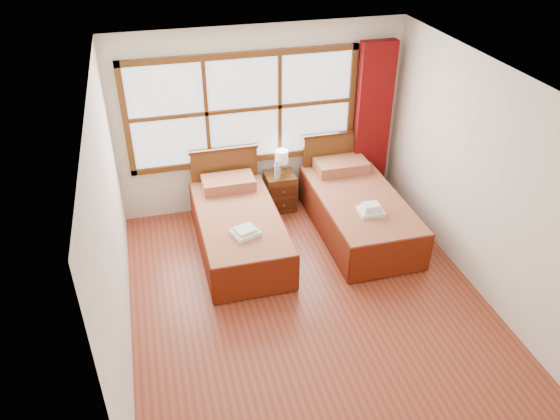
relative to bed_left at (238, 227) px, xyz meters
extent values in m
plane|color=brown|center=(0.57, -1.20, -0.31)|extent=(4.50, 4.50, 0.00)
plane|color=white|center=(0.57, -1.20, 2.29)|extent=(4.50, 4.50, 0.00)
plane|color=silver|center=(0.57, 1.05, 0.99)|extent=(4.00, 0.00, 4.00)
plane|color=silver|center=(-1.43, -1.20, 0.99)|extent=(0.00, 4.50, 4.50)
plane|color=silver|center=(2.57, -1.20, 0.99)|extent=(0.00, 4.50, 4.50)
cube|color=white|center=(0.32, 1.02, 1.19)|extent=(3.00, 0.02, 1.40)
cube|color=#5B3313|center=(0.32, 1.00, 0.45)|extent=(3.16, 0.06, 0.08)
cube|color=#5B3313|center=(0.32, 1.00, 1.93)|extent=(3.16, 0.06, 0.08)
cube|color=#5B3313|center=(-1.22, 1.00, 1.19)|extent=(0.08, 0.06, 1.56)
cube|color=#5B3313|center=(1.86, 1.00, 1.19)|extent=(0.08, 0.06, 1.56)
cube|color=#5B3313|center=(-0.18, 1.00, 1.19)|extent=(0.05, 0.05, 1.40)
cube|color=#5B3313|center=(0.82, 1.00, 1.19)|extent=(0.05, 0.05, 1.40)
cube|color=#5B3313|center=(0.32, 1.00, 1.19)|extent=(3.00, 0.05, 0.05)
cube|color=#6A0A0A|center=(2.17, 0.91, 0.86)|extent=(0.50, 0.16, 2.30)
cube|color=#42200D|center=(0.00, -0.07, -0.16)|extent=(0.89, 1.79, 0.29)
cube|color=maroon|center=(0.00, -0.07, 0.11)|extent=(1.00, 1.98, 0.24)
cube|color=#611C0A|center=(-0.50, -0.07, -0.04)|extent=(0.03, 1.98, 0.50)
cube|color=#611C0A|center=(0.50, -0.07, -0.04)|extent=(0.03, 1.98, 0.50)
cube|color=#611C0A|center=(0.00, -1.05, -0.04)|extent=(1.00, 0.03, 0.50)
cube|color=maroon|center=(0.00, 0.65, 0.31)|extent=(0.70, 0.41, 0.16)
cube|color=#5B3313|center=(0.00, 0.94, 0.18)|extent=(0.93, 0.06, 0.97)
cube|color=#42200D|center=(0.00, 0.94, 0.68)|extent=(0.97, 0.08, 0.04)
cube|color=#42200D|center=(1.64, -0.07, -0.15)|extent=(0.94, 1.87, 0.30)
cube|color=maroon|center=(1.64, -0.07, 0.13)|extent=(1.05, 2.07, 0.25)
cube|color=#611C0A|center=(1.12, -0.07, -0.03)|extent=(0.03, 2.07, 0.52)
cube|color=#611C0A|center=(2.17, -0.07, -0.03)|extent=(0.03, 2.07, 0.52)
cube|color=#611C0A|center=(1.64, -1.10, -0.03)|extent=(1.05, 0.03, 0.52)
cube|color=maroon|center=(1.64, 0.69, 0.33)|extent=(0.73, 0.43, 0.16)
cube|color=#5B3313|center=(1.64, 0.94, 0.20)|extent=(0.98, 0.06, 1.02)
cube|color=#42200D|center=(1.64, 0.94, 0.72)|extent=(1.02, 0.08, 0.04)
cube|color=#5B3313|center=(0.77, 0.80, -0.03)|extent=(0.42, 0.37, 0.55)
cube|color=#42200D|center=(0.77, 0.61, -0.14)|extent=(0.37, 0.02, 0.17)
cube|color=#42200D|center=(0.77, 0.61, 0.08)|extent=(0.37, 0.02, 0.17)
sphere|color=olive|center=(0.77, 0.59, -0.14)|extent=(0.03, 0.03, 0.03)
sphere|color=olive|center=(0.77, 0.59, 0.08)|extent=(0.03, 0.03, 0.03)
cube|color=white|center=(0.00, -0.51, 0.25)|extent=(0.38, 0.35, 0.05)
cube|color=white|center=(0.00, -0.51, 0.30)|extent=(0.28, 0.27, 0.04)
cube|color=white|center=(1.62, -0.47, 0.28)|extent=(0.32, 0.29, 0.05)
cube|color=white|center=(1.62, -0.47, 0.32)|extent=(0.24, 0.21, 0.04)
cube|color=white|center=(1.62, -0.47, 0.36)|extent=(0.20, 0.17, 0.04)
cylinder|color=#BF873D|center=(0.80, 0.83, 0.26)|extent=(0.11, 0.11, 0.02)
cylinder|color=#BF873D|center=(0.80, 0.83, 0.35)|extent=(0.02, 0.02, 0.15)
cylinder|color=white|center=(0.80, 0.83, 0.52)|extent=(0.18, 0.18, 0.18)
cylinder|color=#A5BFD4|center=(0.69, 0.70, 0.36)|extent=(0.07, 0.07, 0.22)
cylinder|color=blue|center=(0.69, 0.70, 0.48)|extent=(0.03, 0.03, 0.03)
cylinder|color=#A5BFD4|center=(0.73, 0.73, 0.35)|extent=(0.06, 0.06, 0.20)
cylinder|color=blue|center=(0.73, 0.73, 0.46)|extent=(0.03, 0.03, 0.03)
camera|label=1|loc=(-0.96, -5.80, 3.96)|focal=35.00mm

